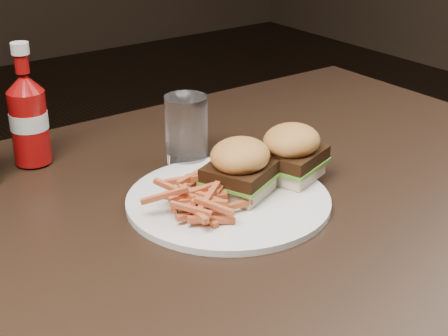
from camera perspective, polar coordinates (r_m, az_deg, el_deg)
dining_table at (r=0.95m, az=-0.11°, el=-3.91°), size 1.20×0.80×0.04m
plate at (r=0.94m, az=0.36°, el=-2.71°), size 0.28×0.28×0.01m
sandwich_half_a at (r=0.94m, az=1.33°, el=-1.53°), size 0.10×0.10×0.02m
sandwich_half_b at (r=0.99m, az=5.54°, el=-0.17°), size 0.10×0.09×0.02m
fries_pile at (r=0.89m, az=-2.10°, el=-2.37°), size 0.12×0.12×0.04m
ketchup_bottle at (r=1.08m, az=-15.85°, el=3.29°), size 0.07×0.07×0.11m
tumbler at (r=1.05m, az=-3.14°, el=3.28°), size 0.08×0.08×0.10m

